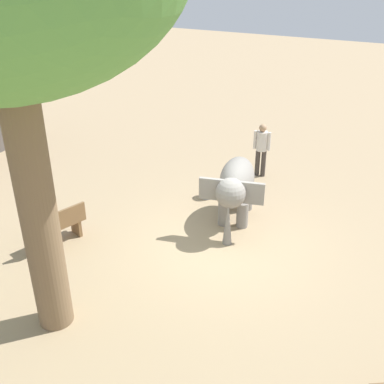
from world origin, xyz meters
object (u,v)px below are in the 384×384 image
at_px(elephant, 236,185).
at_px(person_handler, 262,146).
at_px(wooden_bench, 57,226).
at_px(feed_bucket, 207,192).

xyz_separation_m(elephant, person_handler, (2.82, 0.34, -0.04)).
bearing_deg(elephant, person_handler, 173.10).
distance_m(person_handler, wooden_bench, 6.35).
relative_size(elephant, wooden_bench, 1.55).
relative_size(elephant, feed_bucket, 6.26).
height_order(wooden_bench, feed_bucket, wooden_bench).
xyz_separation_m(elephant, feed_bucket, (0.82, 1.15, -0.83)).
distance_m(elephant, wooden_bench, 4.30).
height_order(elephant, person_handler, person_handler).
relative_size(person_handler, feed_bucket, 4.50).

